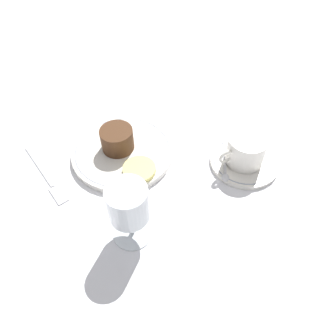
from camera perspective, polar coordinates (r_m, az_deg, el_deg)
ground_plane at (r=0.71m, az=-5.26°, el=0.52°), size 3.00×3.00×0.00m
dinner_plate at (r=0.73m, az=-7.88°, el=2.85°), size 0.22×0.22×0.01m
saucer at (r=0.72m, az=13.13°, el=1.13°), size 0.15×0.15×0.01m
coffee_cup at (r=0.70m, az=13.39°, el=3.18°), size 0.11×0.08×0.06m
spoon at (r=0.70m, az=9.89°, el=0.42°), size 0.07×0.10×0.00m
wine_glass at (r=0.54m, az=-6.92°, el=-6.67°), size 0.07×0.07×0.13m
fork at (r=0.72m, az=-20.11°, el=-1.91°), size 0.05×0.19×0.01m
dessert_cake at (r=0.71m, az=-8.85°, el=4.98°), size 0.07×0.07×0.05m
pineapple_slice at (r=0.67m, az=-5.02°, el=-0.24°), size 0.07×0.07×0.01m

